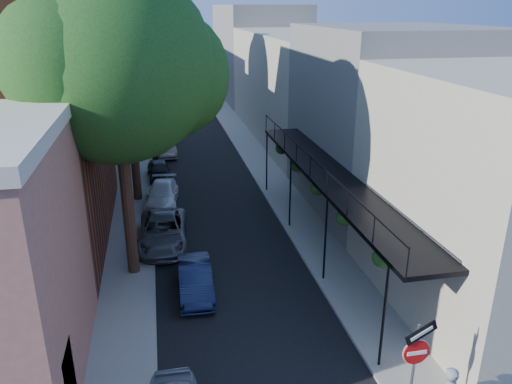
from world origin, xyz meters
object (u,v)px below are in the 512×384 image
oak_mid (135,66)px  parked_car_d (162,194)px  parked_car_c (163,231)px  parked_car_g (163,128)px  oak_near (128,68)px  parked_car_b (195,279)px  parked_car_e (159,171)px  sign_post (416,356)px  parked_car_f (165,147)px  oak_far (138,32)px

oak_mid → parked_car_d: 6.64m
parked_car_c → parked_car_g: (0.52, 20.12, 0.02)m
oak_near → parked_car_b: 7.84m
parked_car_d → parked_car_e: 4.11m
parked_car_g → sign_post: bearing=-88.2°
parked_car_b → parked_car_f: size_ratio=0.92×
parked_car_d → parked_car_e: (-0.08, 4.10, 0.00)m
sign_post → parked_car_d: 17.24m
parked_car_c → parked_car_e: 8.93m
parked_car_g → parked_car_e: bearing=-100.3°
oak_mid → parked_car_c: oak_mid is taller
oak_mid → parked_car_c: (0.82, -5.86, -6.43)m
parked_car_d → parked_car_c: bearing=-84.9°
parked_car_c → oak_near: bearing=-106.5°
parked_car_c → parked_car_g: parked_car_g is taller
sign_post → parked_car_c: (-5.76, 11.39, -1.41)m
oak_mid → parked_car_e: (0.82, 3.06, -6.50)m
sign_post → parked_car_d: size_ratio=0.78×
parked_car_e → parked_car_f: size_ratio=0.89×
parked_car_e → oak_far: bearing=93.7°
parked_car_e → parked_car_d: bearing=-92.4°
sign_post → parked_car_e: size_ratio=0.91×
oak_far → oak_mid: bearing=-90.4°
parked_car_d → parked_car_g: size_ratio=0.83×
sign_post → oak_near: bearing=125.1°
parked_car_e → parked_car_g: bearing=83.8°
parked_car_c → parked_car_f: 14.27m
sign_post → parked_car_d: bearing=109.3°
oak_mid → parked_car_f: (1.36, 8.40, -6.44)m
sign_post → oak_far: size_ratio=0.25×
oak_far → parked_car_f: bearing=-26.3°
parked_car_g → parked_car_b: bearing=-96.4°
oak_mid → parked_car_g: oak_mid is taller
parked_car_c → parked_car_f: size_ratio=1.21×
oak_mid → oak_far: 9.12m
oak_far → parked_car_e: bearing=-82.8°
parked_car_c → parked_car_e: size_ratio=1.37×
sign_post → parked_car_f: sign_post is taller
oak_far → parked_car_d: 12.71m
oak_mid → parked_car_g: size_ratio=2.20×
oak_near → oak_mid: size_ratio=1.12×
parked_car_d → parked_car_f: size_ratio=1.04×
oak_far → parked_car_g: oak_far is taller
parked_car_f → parked_car_c: bearing=-95.7°
parked_car_b → parked_car_e: size_ratio=1.04×
parked_car_f → parked_car_g: 5.85m
sign_post → parked_car_e: (-5.76, 20.32, -1.48)m
oak_mid → parked_car_d: size_ratio=2.65×
parked_car_f → sign_post: bearing=-82.0°
oak_near → parked_car_d: (0.85, 6.93, -7.32)m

